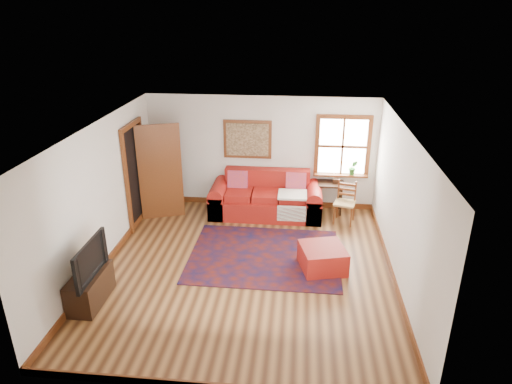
# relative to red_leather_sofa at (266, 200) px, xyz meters

# --- Properties ---
(ground) EXTENTS (5.50, 5.50, 0.00)m
(ground) POSITION_rel_red_leather_sofa_xyz_m (-0.16, -2.29, -0.31)
(ground) COLOR #492813
(ground) RESTS_ON ground
(room_envelope) EXTENTS (5.04, 5.54, 2.52)m
(room_envelope) POSITION_rel_red_leather_sofa_xyz_m (-0.16, -2.27, 1.34)
(room_envelope) COLOR silver
(room_envelope) RESTS_ON ground
(window) EXTENTS (1.18, 0.20, 1.38)m
(window) POSITION_rel_red_leather_sofa_xyz_m (1.62, 0.42, 1.00)
(window) COLOR white
(window) RESTS_ON ground
(doorway) EXTENTS (0.89, 1.08, 2.14)m
(doorway) POSITION_rel_red_leather_sofa_xyz_m (-2.36, -0.50, 0.76)
(doorway) COLOR black
(doorway) RESTS_ON ground
(framed_artwork) EXTENTS (1.05, 0.07, 0.85)m
(framed_artwork) POSITION_rel_red_leather_sofa_xyz_m (-0.46, 0.43, 1.24)
(framed_artwork) COLOR brown
(framed_artwork) RESTS_ON ground
(persian_rug) EXTENTS (2.72, 2.18, 0.02)m
(persian_rug) POSITION_rel_red_leather_sofa_xyz_m (0.12, -1.82, -0.30)
(persian_rug) COLOR #4F130B
(persian_rug) RESTS_ON ground
(red_leather_sofa) EXTENTS (2.39, 0.99, 0.94)m
(red_leather_sofa) POSITION_rel_red_leather_sofa_xyz_m (0.00, 0.00, 0.00)
(red_leather_sofa) COLOR maroon
(red_leather_sofa) RESTS_ON ground
(red_ottoman) EXTENTS (0.89, 0.89, 0.42)m
(red_ottoman) POSITION_rel_red_leather_sofa_xyz_m (1.15, -2.15, -0.10)
(red_ottoman) COLOR maroon
(red_ottoman) RESTS_ON ground
(side_table) EXTENTS (0.57, 0.43, 0.69)m
(side_table) POSITION_rel_red_leather_sofa_xyz_m (1.37, 0.22, 0.26)
(side_table) COLOR black
(side_table) RESTS_ON ground
(ladder_back_chair) EXTENTS (0.50, 0.48, 0.89)m
(ladder_back_chair) POSITION_rel_red_leather_sofa_xyz_m (1.67, -0.22, 0.17)
(ladder_back_chair) COLOR tan
(ladder_back_chair) RESTS_ON ground
(media_cabinet) EXTENTS (0.41, 0.92, 0.50)m
(media_cabinet) POSITION_rel_red_leather_sofa_xyz_m (-2.44, -3.48, -0.06)
(media_cabinet) COLOR black
(media_cabinet) RESTS_ON ground
(television) EXTENTS (0.13, 1.01, 0.58)m
(television) POSITION_rel_red_leather_sofa_xyz_m (-2.42, -3.54, 0.49)
(television) COLOR black
(television) RESTS_ON media_cabinet
(candle_hurricane) EXTENTS (0.12, 0.12, 0.18)m
(candle_hurricane) POSITION_rel_red_leather_sofa_xyz_m (-2.39, -3.06, 0.28)
(candle_hurricane) COLOR silver
(candle_hurricane) RESTS_ON media_cabinet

